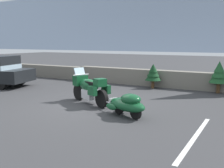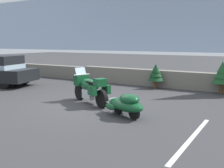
% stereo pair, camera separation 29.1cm
% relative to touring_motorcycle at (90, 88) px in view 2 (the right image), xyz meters
% --- Properties ---
extents(ground_plane, '(80.00, 80.00, 0.00)m').
position_rel_touring_motorcycle_xyz_m(ground_plane, '(0.06, -0.28, -0.62)').
color(ground_plane, '#38383A').
extents(stone_guard_wall, '(24.00, 0.63, 0.88)m').
position_rel_touring_motorcycle_xyz_m(stone_guard_wall, '(0.39, 5.13, -0.20)').
color(stone_guard_wall, slate).
rests_on(stone_guard_wall, ground).
extents(touring_motorcycle, '(2.17, 1.29, 1.33)m').
position_rel_touring_motorcycle_xyz_m(touring_motorcycle, '(0.00, 0.00, 0.00)').
color(touring_motorcycle, black).
rests_on(touring_motorcycle, ground).
extents(car_shaped_trailer, '(2.16, 1.25, 0.76)m').
position_rel_touring_motorcycle_xyz_m(car_shaped_trailer, '(2.06, -0.92, -0.21)').
color(car_shaped_trailer, black).
rests_on(car_shaped_trailer, ground).
extents(pine_sapling_near, '(0.82, 0.82, 1.26)m').
position_rel_touring_motorcycle_xyz_m(pine_sapling_near, '(0.90, 4.49, 0.16)').
color(pine_sapling_near, brown).
rests_on(pine_sapling_near, ground).
extents(pine_sapling_farther, '(0.87, 0.87, 1.49)m').
position_rel_touring_motorcycle_xyz_m(pine_sapling_farther, '(4.02, 4.71, 0.31)').
color(pine_sapling_farther, brown).
rests_on(pine_sapling_farther, ground).
extents(parking_stripe_marker, '(0.12, 3.60, 0.01)m').
position_rel_touring_motorcycle_xyz_m(parking_stripe_marker, '(4.37, -1.78, -0.62)').
color(parking_stripe_marker, silver).
rests_on(parking_stripe_marker, ground).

